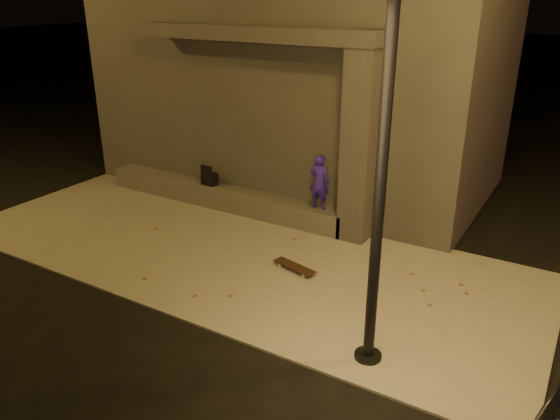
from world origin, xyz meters
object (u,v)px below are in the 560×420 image
Objects in this scene: backpack at (209,178)px; skateboard at (295,267)px; street_lamp_0 at (391,38)px; skateboarder at (319,182)px; column at (359,149)px.

skateboard is at bearing -26.35° from backpack.
street_lamp_0 is (2.01, -1.59, 3.99)m from skateboard.
skateboard is at bearing 141.72° from street_lamp_0.
skateboarder is 2.77m from backpack.
column is 4.40m from street_lamp_0.
skateboard is (0.47, -1.80, -0.93)m from skateboarder.
street_lamp_0 is at bearing -25.28° from skateboard.
skateboard is at bearing 102.82° from skateboarder.
backpack is at bearing 147.03° from street_lamp_0.
column is 7.69× the size of backpack.
column is 3.23× the size of skateboarder.
column is 3.73m from backpack.
column is at bearing 178.30° from skateboarder.
column is 4.17× the size of skateboard.
backpack reaches higher than skateboard.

